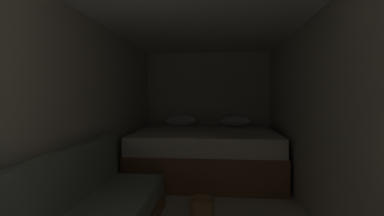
% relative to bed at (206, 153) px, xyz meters
% --- Properties ---
extents(wall_back, '(2.38, 0.05, 2.08)m').
position_rel_bed_xyz_m(wall_back, '(0.00, 0.91, 0.67)').
color(wall_back, beige).
rests_on(wall_back, ground).
extents(wall_left, '(0.05, 5.39, 2.08)m').
position_rel_bed_xyz_m(wall_left, '(-1.16, -1.80, 0.67)').
color(wall_left, beige).
rests_on(wall_left, ground).
extents(wall_right, '(0.05, 5.39, 2.08)m').
position_rel_bed_xyz_m(wall_right, '(1.16, -1.80, 0.67)').
color(wall_right, beige).
rests_on(wall_right, ground).
extents(ceiling_slab, '(2.38, 5.39, 0.05)m').
position_rel_bed_xyz_m(ceiling_slab, '(0.00, -1.80, 1.74)').
color(ceiling_slab, white).
rests_on(ceiling_slab, wall_left).
extents(bed, '(2.16, 1.71, 0.92)m').
position_rel_bed_xyz_m(bed, '(0.00, 0.00, 0.00)').
color(bed, brown).
rests_on(bed, ground).
extents(wicker_basket, '(0.26, 0.26, 0.21)m').
position_rel_bed_xyz_m(wicker_basket, '(0.02, -1.48, -0.27)').
color(wicker_basket, olive).
rests_on(wicker_basket, ground).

